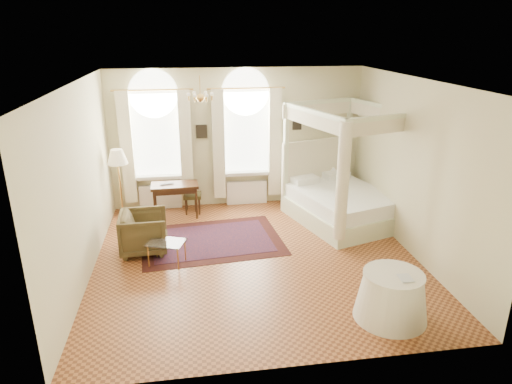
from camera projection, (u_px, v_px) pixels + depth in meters
ground at (256, 258)px, 8.69m from camera, size 6.00×6.00×0.00m
room_walls at (256, 158)px, 8.02m from camera, size 6.00×6.00×6.00m
window_left at (157, 149)px, 10.60m from camera, size 1.62×0.27×3.29m
window_right at (246, 146)px, 10.89m from camera, size 1.62×0.27×3.29m
chandelier at (200, 96)px, 8.70m from camera, size 0.51×0.45×0.50m
wall_pictures at (241, 129)px, 10.83m from camera, size 2.54×0.03×0.39m
canopy_bed at (343, 197)px, 10.18m from camera, size 2.55×2.84×2.59m
nightstand at (330, 191)px, 11.43m from camera, size 0.50×0.47×0.60m
nightstand_lamp at (331, 168)px, 11.29m from camera, size 0.29×0.29×0.43m
writing_desk at (175, 189)px, 10.41m from camera, size 1.08×0.58×0.79m
laptop at (166, 183)px, 10.40m from camera, size 0.35×0.28×0.02m
stool at (192, 197)px, 10.74m from camera, size 0.43×0.43×0.47m
armchair at (144, 232)px, 8.84m from camera, size 0.92×0.89×0.81m
coffee_table at (166, 244)px, 8.35m from camera, size 0.78×0.66×0.45m
floor_lamp at (118, 161)px, 9.81m from camera, size 0.44×0.44×1.70m
oriental_rug at (212, 240)px, 9.41m from camera, size 3.00×2.28×0.01m
side_table at (392, 296)px, 6.80m from camera, size 1.09×1.09×0.75m
book at (400, 279)px, 6.51m from camera, size 0.19×0.24×0.02m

